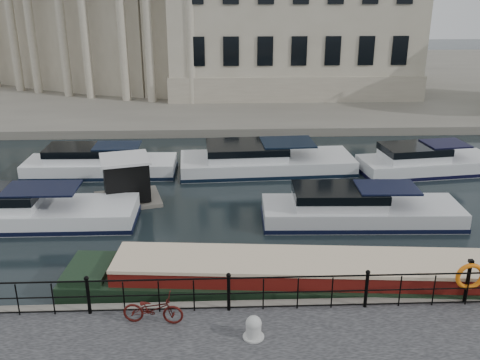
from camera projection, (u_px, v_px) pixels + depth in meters
name	position (u px, v px, depth m)	size (l,w,h in m)	color
ground_plane	(228.00, 285.00, 17.84)	(160.00, 160.00, 0.00)	black
far_bank	(220.00, 79.00, 54.28)	(120.00, 42.00, 0.55)	#6B665B
railing	(229.00, 290.00, 15.32)	(24.14, 0.14, 1.22)	black
civic_building	(208.00, 11.00, 47.86)	(53.55, 31.84, 16.85)	#ADA38C
bicycle	(153.00, 309.00, 14.82)	(0.59, 1.70, 0.89)	#3F0E0B
mooring_bollard	(254.00, 328.00, 14.25)	(0.58, 0.58, 0.65)	#B6B6B2
life_ring_post	(470.00, 277.00, 15.58)	(0.86, 0.22, 1.40)	black
narrowboat	(324.00, 283.00, 17.30)	(17.04, 3.61, 1.61)	black
harbour_hut	(126.00, 182.00, 24.37)	(3.43, 3.08, 2.18)	#6B665B
cabin_cruisers	(226.00, 183.00, 25.83)	(28.26, 9.92, 1.99)	white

